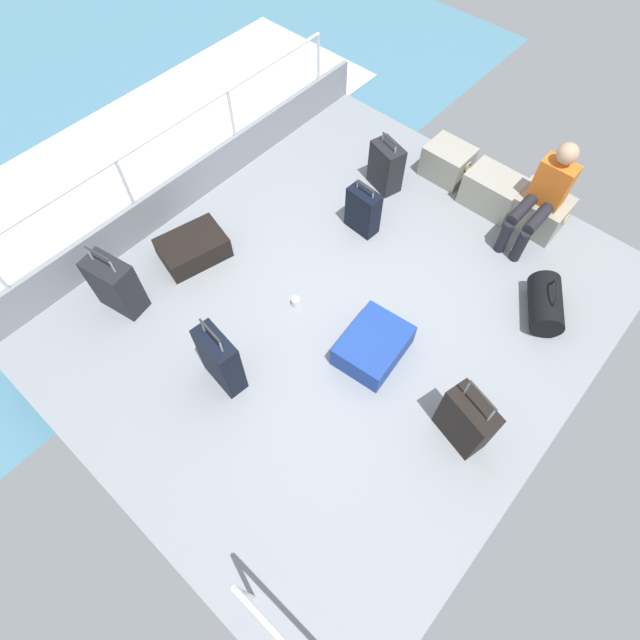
{
  "coord_description": "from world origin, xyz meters",
  "views": [
    {
      "loc": [
        1.64,
        -2.18,
        4.16
      ],
      "look_at": [
        0.05,
        -0.39,
        0.25
      ],
      "focal_mm": 28.49,
      "sensor_mm": 36.0,
      "label": 1
    }
  ],
  "objects": [
    {
      "name": "railing_port",
      "position": [
        -2.17,
        0.0,
        0.78
      ],
      "size": [
        0.04,
        4.2,
        1.02
      ],
      "color": "silver",
      "rests_on": "ground_plane"
    },
    {
      "name": "sea_wake",
      "position": [
        -3.6,
        0.0,
        -0.34
      ],
      "size": [
        12.0,
        12.0,
        0.01
      ],
      "color": "teal",
      "rests_on": "ground_plane"
    },
    {
      "name": "paper_cup",
      "position": [
        -0.35,
        -0.3,
        0.05
      ],
      "size": [
        0.08,
        0.08,
        0.1
      ],
      "primitive_type": "cylinder",
      "color": "white",
      "rests_on": "ground_plane"
    },
    {
      "name": "cargo_crate_1",
      "position": [
        0.33,
        2.12,
        0.2
      ],
      "size": [
        0.62,
        0.41,
        0.4
      ],
      "color": "gray",
      "rests_on": "ground_plane"
    },
    {
      "name": "suitcase_1",
      "position": [
        -1.62,
        -1.39,
        0.3
      ],
      "size": [
        0.48,
        0.32,
        0.77
      ],
      "color": "black",
      "rests_on": "ground_plane"
    },
    {
      "name": "suitcase_6",
      "position": [
        1.56,
        -0.34,
        0.3
      ],
      "size": [
        0.47,
        0.32,
        0.81
      ],
      "color": "black",
      "rests_on": "ground_plane"
    },
    {
      "name": "cargo_crate_0",
      "position": [
        -0.3,
        2.19,
        0.19
      ],
      "size": [
        0.53,
        0.41,
        0.38
      ],
      "color": "gray",
      "rests_on": "ground_plane"
    },
    {
      "name": "suitcase_0",
      "position": [
        0.54,
        -0.22,
        0.13
      ],
      "size": [
        0.57,
        0.7,
        0.26
      ],
      "color": "navy",
      "rests_on": "ground_plane"
    },
    {
      "name": "suitcase_5",
      "position": [
        -1.55,
        -0.54,
        0.12
      ],
      "size": [
        0.61,
        0.75,
        0.25
      ],
      "color": "black",
      "rests_on": "ground_plane"
    },
    {
      "name": "passenger_seated",
      "position": [
        0.86,
        2.01,
        0.57
      ],
      "size": [
        0.34,
        0.66,
        1.09
      ],
      "color": "orange",
      "rests_on": "ground_plane"
    },
    {
      "name": "ground_plane",
      "position": [
        0.0,
        0.0,
        -0.03
      ],
      "size": [
        4.4,
        5.2,
        0.06
      ],
      "primitive_type": "cube",
      "color": "gray"
    },
    {
      "name": "duffel_bag",
      "position": [
        1.48,
        1.21,
        0.16
      ],
      "size": [
        0.56,
        0.65,
        0.45
      ],
      "color": "black",
      "rests_on": "ground_plane"
    },
    {
      "name": "suitcase_4",
      "position": [
        -0.5,
        0.91,
        0.26
      ],
      "size": [
        0.36,
        0.2,
        0.61
      ],
      "color": "black",
      "rests_on": "ground_plane"
    },
    {
      "name": "gunwale_port",
      "position": [
        -2.17,
        0.0,
        0.23
      ],
      "size": [
        0.06,
        5.2,
        0.45
      ],
      "primitive_type": "cube",
      "color": "gray",
      "rests_on": "ground_plane"
    },
    {
      "name": "cargo_crate_2",
      "position": [
        0.86,
        2.19,
        0.19
      ],
      "size": [
        0.57,
        0.44,
        0.39
      ],
      "color": "gray",
      "rests_on": "ground_plane"
    },
    {
      "name": "suitcase_2",
      "position": [
        -0.29,
        -1.28,
        0.33
      ],
      "size": [
        0.43,
        0.24,
        0.84
      ],
      "color": "black",
      "rests_on": "ground_plane"
    },
    {
      "name": "suitcase_3",
      "position": [
        -0.72,
        1.58,
        0.27
      ],
      "size": [
        0.42,
        0.32,
        0.65
      ],
      "color": "black",
      "rests_on": "ground_plane"
    }
  ]
}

